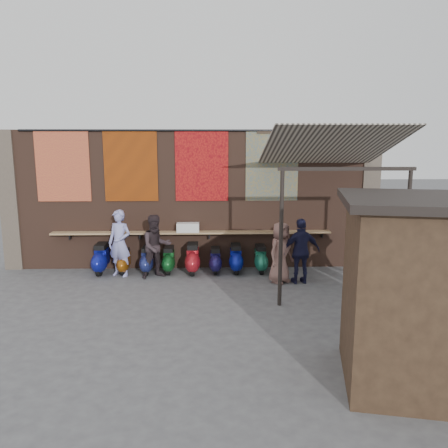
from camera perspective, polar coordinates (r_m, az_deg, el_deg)
name	(u,v)px	position (r m, az deg, el deg)	size (l,w,h in m)	color
ground	(188,297)	(10.63, -4.70, -9.47)	(70.00, 70.00, 0.00)	#474749
brick_wall	(192,200)	(12.79, -4.21, 3.17)	(10.00, 0.40, 4.00)	brown
pier_left	(12,201)	(14.02, -25.99, 2.77)	(0.50, 0.50, 4.00)	#4C4238
pier_right	(368,199)	(13.60, 18.29, 3.10)	(0.50, 0.50, 4.00)	#4C4238
eating_counter	(192,233)	(12.57, -4.23, -1.12)	(8.00, 0.32, 0.05)	#9E7A51
shelf_box	(188,227)	(12.52, -4.73, -0.45)	(0.64, 0.29, 0.26)	white
tapestry_redgold	(63,166)	(13.15, -20.32, 7.12)	(1.50, 0.02, 2.00)	maroon
tapestry_sun	(131,166)	(12.68, -12.08, 7.44)	(1.50, 0.02, 2.00)	#DF540D
tapestry_orange	(202,166)	(12.48, -2.93, 7.61)	(1.50, 0.02, 2.00)	red
tapestry_multi	(272,166)	(12.59, 6.29, 7.59)	(1.50, 0.02, 2.00)	#22537E
hang_rail	(191,130)	(12.47, -4.38, 12.10)	(0.06, 0.06, 9.50)	black
scooter_stool_0	(101,259)	(12.81, -15.74, -4.39)	(0.40, 0.88, 0.84)	navy
scooter_stool_1	(124,261)	(12.69, -12.91, -4.79)	(0.32, 0.71, 0.67)	#7B3E0B
scooter_stool_2	(147,260)	(12.55, -9.99, -4.68)	(0.35, 0.79, 0.75)	navy
scooter_stool_3	(169,260)	(12.51, -7.22, -4.69)	(0.35, 0.77, 0.73)	#0E471B
scooter_stool_4	(193,259)	(12.37, -4.10, -4.55)	(0.40, 0.88, 0.84)	maroon
scooter_stool_5	(215,260)	(12.42, -1.13, -4.77)	(0.33, 0.74, 0.71)	#1A1550
scooter_stool_6	(236,259)	(12.44, 1.55, -4.55)	(0.37, 0.83, 0.79)	navy
scooter_stool_7	(261,259)	(12.52, 4.80, -4.57)	(0.36, 0.80, 0.76)	#19674C
diner_left	(120,243)	(12.33, -13.46, -2.45)	(0.67, 0.44, 1.85)	#9396D6
diner_right	(156,247)	(11.98, -8.84, -2.92)	(0.84, 0.66, 1.74)	#2C2226
shopper_navy	(301,251)	(11.55, 10.04, -3.52)	(1.01, 0.42, 1.72)	#161733
shopper_grey	(385,259)	(10.94, 20.30, -4.36)	(1.21, 0.70, 1.88)	#5F5E63
shopper_tan	(281,252)	(11.54, 7.40, -3.71)	(0.79, 0.51, 1.62)	#815B52
market_stall	(437,298)	(7.23, 26.10, -8.67)	(2.54, 1.90, 2.75)	black
stall_roof	(446,201)	(6.92, 27.04, 2.66)	(2.84, 2.19, 0.12)	black
stall_sign	(423,242)	(7.98, 24.59, -2.21)	(1.20, 0.04, 0.50)	gold
stall_shelf	(418,299)	(8.24, 24.06, -8.94)	(2.11, 0.10, 0.06)	#473321
awning_canvas	(329,146)	(11.27, 13.62, 9.83)	(3.20, 3.40, 0.03)	beige
awning_ledger	(315,132)	(12.81, 11.80, 11.73)	(3.30, 0.08, 0.12)	#33261C
awning_header	(347,169)	(9.84, 15.79, 6.95)	(3.00, 0.08, 0.08)	black
awning_post_left	(281,238)	(9.72, 7.44, -1.89)	(0.09, 0.09, 3.10)	black
awning_post_right	(406,238)	(10.54, 22.66, -1.66)	(0.09, 0.09, 3.10)	black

